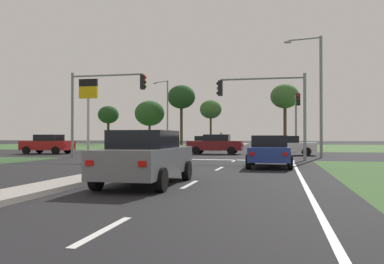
{
  "coord_description": "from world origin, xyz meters",
  "views": [
    {
      "loc": [
        6.13,
        -1.38,
        1.44
      ],
      "look_at": [
        -0.91,
        30.8,
        1.8
      ],
      "focal_mm": 37.54,
      "sensor_mm": 36.0,
      "label": 1
    }
  ],
  "objects_px": {
    "treeline_third": "(181,97)",
    "car_grey_sixth": "(146,157)",
    "car_white_third": "(287,145)",
    "car_teal_seventh": "(221,141)",
    "car_blue_second": "(270,151)",
    "treeline_second": "(150,113)",
    "street_lamp_third": "(166,109)",
    "fuel_price_totem": "(88,98)",
    "traffic_signal_near_left": "(99,98)",
    "pedestrian_at_median": "(221,139)",
    "treeline_fifth": "(285,97)",
    "car_navy_fourth": "(203,142)",
    "car_maroon_near": "(215,144)",
    "car_red_fifth": "(48,144)",
    "traffic_signal_near_right": "(270,100)",
    "treeline_near": "(108,115)",
    "traffic_signal_far_right": "(297,112)",
    "treeline_sixth": "(286,98)",
    "treeline_fourth": "(211,110)",
    "car_silver_eighth": "(213,141)",
    "street_lamp_second": "(317,89)"
  },
  "relations": [
    {
      "from": "treeline_third",
      "to": "car_grey_sixth",
      "type": "bearing_deg",
      "value": -77.25
    },
    {
      "from": "car_white_third",
      "to": "car_teal_seventh",
      "type": "bearing_deg",
      "value": -161.9
    },
    {
      "from": "car_blue_second",
      "to": "treeline_second",
      "type": "height_order",
      "value": "treeline_second"
    },
    {
      "from": "street_lamp_third",
      "to": "treeline_second",
      "type": "distance_m",
      "value": 14.81
    },
    {
      "from": "car_grey_sixth",
      "to": "treeline_third",
      "type": "height_order",
      "value": "treeline_third"
    },
    {
      "from": "fuel_price_totem",
      "to": "traffic_signal_near_left",
      "type": "bearing_deg",
      "value": -59.59
    },
    {
      "from": "pedestrian_at_median",
      "to": "treeline_fifth",
      "type": "height_order",
      "value": "treeline_fifth"
    },
    {
      "from": "car_navy_fourth",
      "to": "treeline_third",
      "type": "height_order",
      "value": "treeline_third"
    },
    {
      "from": "traffic_signal_near_left",
      "to": "treeline_third",
      "type": "bearing_deg",
      "value": 95.99
    },
    {
      "from": "car_maroon_near",
      "to": "fuel_price_totem",
      "type": "height_order",
      "value": "fuel_price_totem"
    },
    {
      "from": "car_maroon_near",
      "to": "treeline_second",
      "type": "bearing_deg",
      "value": 26.45
    },
    {
      "from": "car_red_fifth",
      "to": "traffic_signal_near_right",
      "type": "distance_m",
      "value": 19.1
    },
    {
      "from": "car_navy_fourth",
      "to": "car_grey_sixth",
      "type": "height_order",
      "value": "car_grey_sixth"
    },
    {
      "from": "car_red_fifth",
      "to": "traffic_signal_near_left",
      "type": "relative_size",
      "value": 0.72
    },
    {
      "from": "car_white_third",
      "to": "treeline_near",
      "type": "xyz_separation_m",
      "value": [
        -30.83,
        36.06,
        4.54
      ]
    },
    {
      "from": "traffic_signal_far_right",
      "to": "fuel_price_totem",
      "type": "relative_size",
      "value": 0.76
    },
    {
      "from": "treeline_sixth",
      "to": "treeline_fourth",
      "type": "bearing_deg",
      "value": -160.03
    },
    {
      "from": "car_blue_second",
      "to": "car_navy_fourth",
      "type": "xyz_separation_m",
      "value": [
        -8.02,
        25.43,
        0.0
      ]
    },
    {
      "from": "treeline_near",
      "to": "car_blue_second",
      "type": "bearing_deg",
      "value": -58.31
    },
    {
      "from": "car_grey_sixth",
      "to": "car_teal_seventh",
      "type": "height_order",
      "value": "car_grey_sixth"
    },
    {
      "from": "pedestrian_at_median",
      "to": "treeline_sixth",
      "type": "distance_m",
      "value": 28.01
    },
    {
      "from": "traffic_signal_far_right",
      "to": "treeline_third",
      "type": "height_order",
      "value": "treeline_third"
    },
    {
      "from": "car_red_fifth",
      "to": "street_lamp_third",
      "type": "bearing_deg",
      "value": -8.8
    },
    {
      "from": "car_silver_eighth",
      "to": "car_maroon_near",
      "type": "bearing_deg",
      "value": 99.93
    },
    {
      "from": "car_navy_fourth",
      "to": "car_white_third",
      "type": "bearing_deg",
      "value": 124.43
    },
    {
      "from": "fuel_price_totem",
      "to": "treeline_third",
      "type": "relative_size",
      "value": 0.68
    },
    {
      "from": "car_red_fifth",
      "to": "traffic_signal_near_right",
      "type": "bearing_deg",
      "value": -105.64
    },
    {
      "from": "pedestrian_at_median",
      "to": "treeline_third",
      "type": "relative_size",
      "value": 0.18
    },
    {
      "from": "traffic_signal_far_right",
      "to": "street_lamp_third",
      "type": "bearing_deg",
      "value": 134.72
    },
    {
      "from": "treeline_fifth",
      "to": "traffic_signal_far_right",
      "type": "bearing_deg",
      "value": -88.54
    },
    {
      "from": "car_silver_eighth",
      "to": "fuel_price_totem",
      "type": "bearing_deg",
      "value": 62.14
    },
    {
      "from": "car_white_third",
      "to": "street_lamp_second",
      "type": "distance_m",
      "value": 5.42
    },
    {
      "from": "treeline_second",
      "to": "treeline_fourth",
      "type": "height_order",
      "value": "treeline_second"
    },
    {
      "from": "street_lamp_third",
      "to": "fuel_price_totem",
      "type": "xyz_separation_m",
      "value": [
        -2.23,
        -18.51,
        -0.15
      ]
    },
    {
      "from": "car_teal_seventh",
      "to": "treeline_fifth",
      "type": "height_order",
      "value": "treeline_fifth"
    },
    {
      "from": "car_blue_second",
      "to": "car_teal_seventh",
      "type": "height_order",
      "value": "car_teal_seventh"
    },
    {
      "from": "car_teal_seventh",
      "to": "pedestrian_at_median",
      "type": "bearing_deg",
      "value": 98.29
    },
    {
      "from": "car_navy_fourth",
      "to": "pedestrian_at_median",
      "type": "relative_size",
      "value": 2.43
    },
    {
      "from": "treeline_second",
      "to": "car_blue_second",
      "type": "bearing_deg",
      "value": -65.35
    },
    {
      "from": "street_lamp_second",
      "to": "street_lamp_third",
      "type": "relative_size",
      "value": 0.9
    },
    {
      "from": "car_silver_eighth",
      "to": "fuel_price_totem",
      "type": "height_order",
      "value": "fuel_price_totem"
    },
    {
      "from": "car_maroon_near",
      "to": "car_white_third",
      "type": "bearing_deg",
      "value": -97.19
    },
    {
      "from": "car_blue_second",
      "to": "street_lamp_second",
      "type": "distance_m",
      "value": 10.23
    },
    {
      "from": "traffic_signal_near_left",
      "to": "treeline_near",
      "type": "bearing_deg",
      "value": 113.39
    },
    {
      "from": "car_navy_fourth",
      "to": "treeline_fourth",
      "type": "relative_size",
      "value": 0.59
    },
    {
      "from": "car_red_fifth",
      "to": "car_teal_seventh",
      "type": "relative_size",
      "value": 0.91
    },
    {
      "from": "treeline_second",
      "to": "traffic_signal_near_left",
      "type": "bearing_deg",
      "value": -76.15
    },
    {
      "from": "car_maroon_near",
      "to": "car_blue_second",
      "type": "distance_m",
      "value": 13.75
    },
    {
      "from": "treeline_near",
      "to": "treeline_third",
      "type": "distance_m",
      "value": 14.76
    },
    {
      "from": "treeline_near",
      "to": "treeline_fourth",
      "type": "relative_size",
      "value": 0.96
    }
  ]
}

